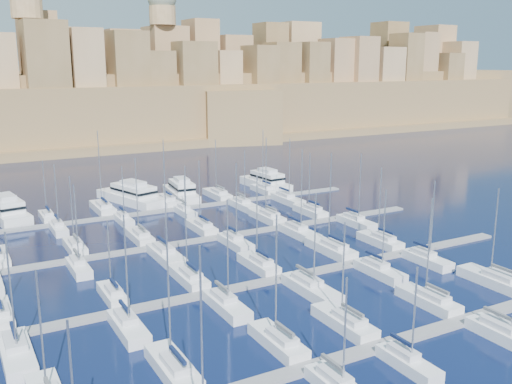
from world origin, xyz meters
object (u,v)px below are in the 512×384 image
motor_yacht_d (266,181)px  motor_yacht_a (6,210)px  sailboat_4 (429,300)px  motor_yacht_c (181,191)px  sailboat_2 (278,341)px  motor_yacht_b (132,195)px

motor_yacht_d → motor_yacht_a: bearing=179.3°
motor_yacht_a → motor_yacht_d: 58.60m
sailboat_4 → motor_yacht_d: sailboat_4 is taller
motor_yacht_c → motor_yacht_d: same height
sailboat_2 → sailboat_4: bearing=0.3°
sailboat_4 → motor_yacht_c: 69.72m
motor_yacht_b → motor_yacht_d: same height
motor_yacht_b → motor_yacht_c: 10.91m
motor_yacht_a → motor_yacht_d: size_ratio=1.11×
motor_yacht_c → motor_yacht_d: 22.23m
sailboat_2 → motor_yacht_a: size_ratio=0.82×
sailboat_2 → sailboat_4: size_ratio=1.06×
sailboat_2 → sailboat_4: 22.25m
motor_yacht_b → sailboat_4: bearing=-76.9°
motor_yacht_b → motor_yacht_c: same height
motor_yacht_a → motor_yacht_b: 25.61m
sailboat_2 → motor_yacht_d: size_ratio=0.91×
sailboat_4 → motor_yacht_b: bearing=103.1°
sailboat_4 → motor_yacht_d: size_ratio=0.86×
motor_yacht_b → motor_yacht_d: (32.99, -1.46, 0.00)m
motor_yacht_a → sailboat_2: bearing=-74.3°
motor_yacht_a → motor_yacht_d: bearing=-0.7°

